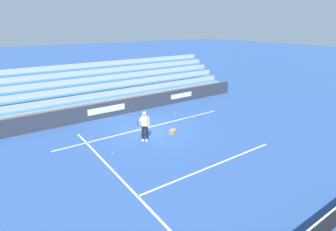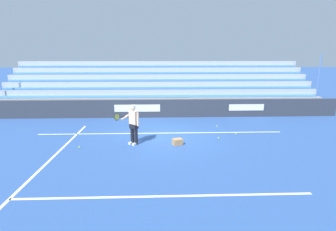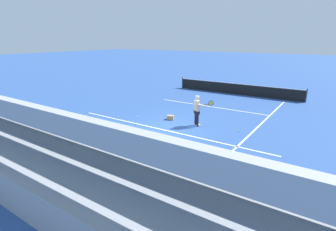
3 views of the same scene
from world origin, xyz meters
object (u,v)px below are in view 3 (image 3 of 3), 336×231
tennis_net (236,89)px  tennis_ball_by_box (108,125)px  tennis_player (197,110)px  tennis_ball_far_right (238,131)px  tennis_ball_toward_net (117,117)px  ball_box_cardboard (170,117)px  tennis_ball_near_player (137,117)px

tennis_net → tennis_ball_by_box: bearing=-103.8°
tennis_player → tennis_ball_far_right: (2.22, 0.42, -0.86)m
tennis_ball_toward_net → tennis_net: (3.66, 10.95, 0.46)m
tennis_ball_by_box → tennis_net: bearing=76.2°
ball_box_cardboard → tennis_ball_toward_net: bearing=-153.5°
tennis_player → tennis_ball_far_right: 2.41m
tennis_player → tennis_ball_near_player: size_ratio=25.98×
tennis_ball_far_right → tennis_player: bearing=-169.2°
tennis_ball_near_player → ball_box_cardboard: bearing=21.6°
ball_box_cardboard → tennis_ball_toward_net: ball_box_cardboard is taller
tennis_ball_by_box → tennis_net: 12.69m
tennis_player → tennis_ball_toward_net: 5.11m
tennis_ball_toward_net → tennis_ball_by_box: bearing=-65.0°
tennis_ball_far_right → tennis_ball_by_box: 7.15m
ball_box_cardboard → tennis_net: tennis_net is taller
tennis_ball_toward_net → tennis_net: bearing=71.5°
tennis_ball_by_box → tennis_ball_toward_net: bearing=115.0°
tennis_ball_far_right → tennis_net: size_ratio=0.01×
tennis_ball_near_player → tennis_ball_by_box: (-0.38, -2.08, 0.00)m
tennis_player → tennis_ball_by_box: tennis_player is taller
tennis_player → tennis_ball_far_right: tennis_player is taller
ball_box_cardboard → tennis_ball_far_right: bearing=3.8°
tennis_player → tennis_ball_toward_net: size_ratio=25.98×
tennis_player → ball_box_cardboard: bearing=175.4°
tennis_player → tennis_ball_near_player: bearing=-170.8°
ball_box_cardboard → tennis_net: (0.69, 9.47, 0.36)m
tennis_net → ball_box_cardboard: bearing=-94.2°
ball_box_cardboard → tennis_net: bearing=85.8°
tennis_ball_near_player → tennis_ball_far_right: 6.15m
tennis_ball_far_right → tennis_net: tennis_net is taller
tennis_ball_near_player → tennis_ball_by_box: size_ratio=1.00×
ball_box_cardboard → tennis_ball_near_player: 2.10m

